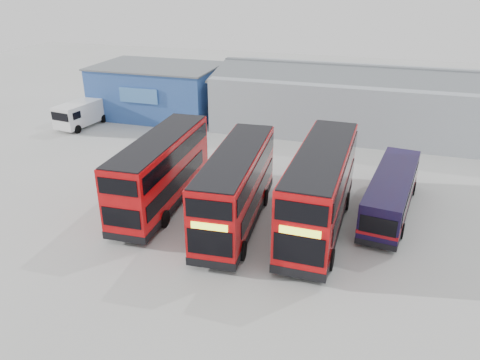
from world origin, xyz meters
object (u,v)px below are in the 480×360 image
Objects in this scene: double_decker_left at (161,172)px; panel_van at (81,113)px; double_decker_right at (320,191)px; double_decker_centre at (236,189)px; maintenance_shed at (381,102)px; single_decker_blue at (391,194)px; office_block at (158,90)px.

double_decker_left reaches higher than panel_van.
double_decker_right reaches higher than double_decker_left.
double_decker_centre is 1.91× the size of panel_van.
maintenance_shed is 2.63× the size of double_decker_right.
double_decker_left is at bearing 19.61° from single_decker_blue.
double_decker_centre reaches higher than double_decker_left.
office_block is at bearing -174.79° from maintenance_shed.
double_decker_left is 1.09× the size of single_decker_blue.
double_decker_centre is at bearing 167.58° from double_decker_left.
double_decker_right reaches higher than double_decker_centre.
double_decker_right is (4.74, 0.86, 0.16)m from double_decker_centre.
single_decker_blue is at bearing -11.07° from panel_van.
single_decker_blue is at bearing 38.82° from double_decker_right.
maintenance_shed is at bearing 23.51° from panel_van.
double_decker_right is at bearing 6.47° from double_decker_centre.
panel_van is (-28.69, 9.69, 0.02)m from single_decker_blue.
office_block reaches higher than double_decker_right.
office_block is 2.16× the size of panel_van.
double_decker_right is (19.31, -18.58, -0.16)m from office_block.
office_block is 1.06× the size of double_decker_right.
panel_van is at bearing 153.80° from double_decker_right.
panel_van is (-24.69, 12.78, -1.09)m from double_decker_right.
double_decker_centre is 4.82m from double_decker_right.
single_decker_blue is at bearing -170.09° from double_decker_left.
office_block is 22.09m from maintenance_shed.
office_block is 8.02m from panel_van.
double_decker_right is 2.03× the size of panel_van.
panel_van is (-27.39, -7.81, -1.27)m from maintenance_shed.
office_block is at bearing 123.06° from double_decker_centre.
office_block is 28.02m from single_decker_blue.
double_decker_centre is 24.18m from panel_van.
panel_van is (-5.39, -5.81, -1.25)m from office_block.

